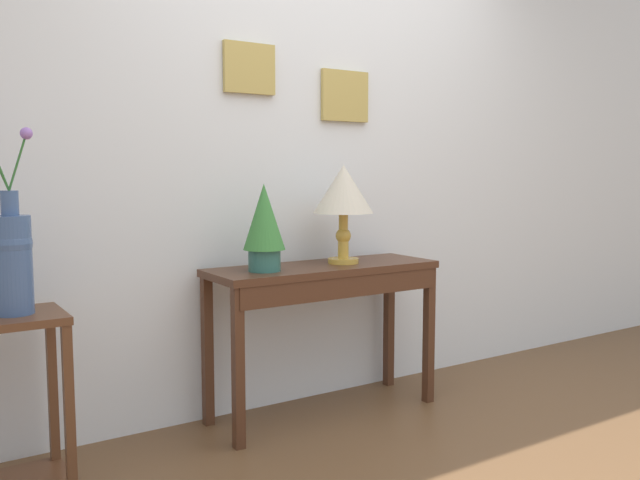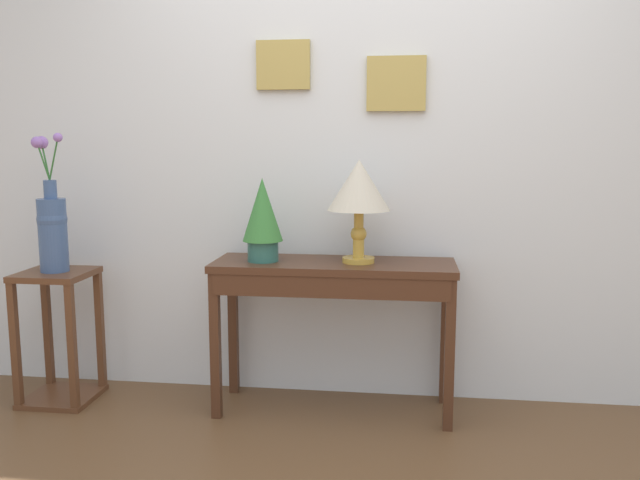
% 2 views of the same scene
% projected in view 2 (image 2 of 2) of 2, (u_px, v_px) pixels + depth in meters
% --- Properties ---
extents(back_wall_with_art, '(9.00, 0.13, 2.80)m').
position_uv_depth(back_wall_with_art, '(361.00, 125.00, 3.31)').
color(back_wall_with_art, silver).
rests_on(back_wall_with_art, ground).
extents(console_table, '(1.16, 0.39, 0.75)m').
position_uv_depth(console_table, '(333.00, 286.00, 3.13)').
color(console_table, '#472819').
rests_on(console_table, ground).
extents(table_lamp, '(0.30, 0.30, 0.49)m').
position_uv_depth(table_lamp, '(359.00, 189.00, 3.07)').
color(table_lamp, gold).
rests_on(table_lamp, console_table).
extents(potted_plant_on_console, '(0.19, 0.19, 0.40)m').
position_uv_depth(potted_plant_on_console, '(263.00, 216.00, 3.12)').
color(potted_plant_on_console, '#2D665B').
rests_on(potted_plant_on_console, console_table).
extents(pedestal_stand_left, '(0.34, 0.34, 0.68)m').
position_uv_depth(pedestal_stand_left, '(59.00, 337.00, 3.32)').
color(pedestal_stand_left, '#56331E').
rests_on(pedestal_stand_left, ground).
extents(flower_vase_tall, '(0.18, 0.16, 0.68)m').
position_uv_depth(flower_vase_tall, '(52.00, 225.00, 3.24)').
color(flower_vase_tall, '#3D5684').
rests_on(flower_vase_tall, pedestal_stand_left).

